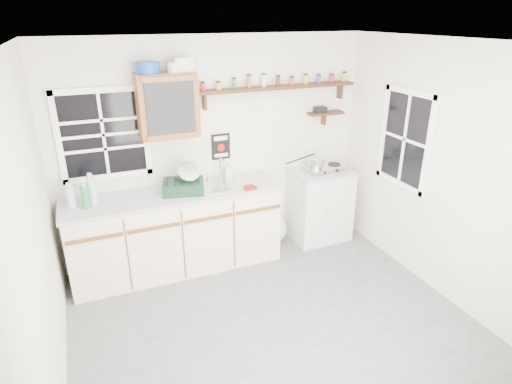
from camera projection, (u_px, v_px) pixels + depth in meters
room at (275, 202)px, 3.54m from camera, size 3.64×3.24×2.54m
main_cabinet at (177, 231)px, 4.75m from camera, size 2.31×0.63×0.92m
right_cabinet at (319, 204)px, 5.42m from camera, size 0.73×0.57×0.91m
sink at (221, 184)px, 4.76m from camera, size 0.52×0.44×0.29m
upper_cabinet at (168, 105)px, 4.36m from camera, size 0.60×0.32×0.65m
upper_cabinet_clutter at (162, 66)px, 4.20m from camera, size 0.56×0.24×0.14m
spice_shelf at (278, 87)px, 4.83m from camera, size 1.91×0.18×0.35m
secondary_shelf at (324, 113)px, 5.20m from camera, size 0.45×0.16×0.24m
warning_sign at (221, 147)px, 4.90m from camera, size 0.22×0.02×0.30m
window_back at (103, 135)px, 4.35m from camera, size 0.93×0.03×0.98m
window_right at (405, 139)px, 4.57m from camera, size 0.03×0.78×1.08m
water_bottles at (83, 194)px, 4.20m from camera, size 0.28×0.14×0.33m
dish_rack at (185, 183)px, 4.55m from camera, size 0.49×0.42×0.32m
soap_bottle at (228, 170)px, 4.95m from camera, size 0.08×0.09×0.19m
rag at (250, 188)px, 4.68m from camera, size 0.16×0.14×0.02m
hotplate at (325, 168)px, 5.23m from camera, size 0.53×0.32×0.07m
saucepan at (316, 163)px, 5.15m from camera, size 0.40×0.29×0.19m
trash_bag at (274, 229)px, 5.38m from camera, size 0.38×0.34×0.43m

